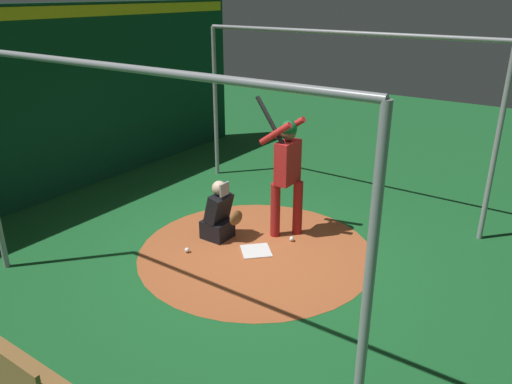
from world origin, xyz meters
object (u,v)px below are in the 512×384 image
at_px(home_plate, 256,251).
at_px(batter, 287,167).
at_px(baseball_0, 292,239).
at_px(baseball_1, 187,250).
at_px(catcher, 219,216).

relative_size(home_plate, batter, 0.19).
height_order(baseball_0, baseball_1, same).
relative_size(catcher, baseball_0, 12.86).
bearing_deg(batter, catcher, -138.07).
xyz_separation_m(home_plate, baseball_0, (0.27, 0.58, 0.03)).
distance_m(baseball_0, baseball_1, 1.60).
bearing_deg(batter, baseball_1, -123.04).
relative_size(home_plate, baseball_1, 5.68).
height_order(home_plate, baseball_0, baseball_0).
bearing_deg(home_plate, baseball_0, 65.06).
bearing_deg(baseball_1, home_plate, 36.60).
height_order(catcher, baseball_0, catcher).
height_order(home_plate, catcher, catcher).
relative_size(baseball_0, baseball_1, 1.00).
xyz_separation_m(catcher, baseball_1, (-0.10, -0.65, -0.33)).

